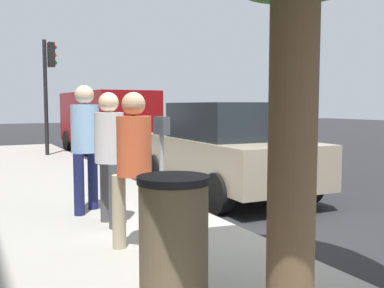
{
  "coord_description": "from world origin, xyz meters",
  "views": [
    {
      "loc": [
        -4.7,
        3.14,
        1.72
      ],
      "look_at": [
        1.06,
        0.18,
        1.16
      ],
      "focal_mm": 41.58,
      "sensor_mm": 36.0,
      "label": 1
    }
  ],
  "objects_px": {
    "pedestrian_at_meter": "(109,148)",
    "trash_bin": "(174,238)",
    "pedestrian_bystander": "(134,159)",
    "parked_sedan_near": "(225,148)",
    "traffic_signal": "(49,78)",
    "parking_meter": "(162,144)",
    "parking_officer": "(85,137)",
    "parked_van_far": "(106,118)"
  },
  "relations": [
    {
      "from": "parking_meter",
      "to": "pedestrian_at_meter",
      "type": "bearing_deg",
      "value": 106.34
    },
    {
      "from": "parked_sedan_near",
      "to": "trash_bin",
      "type": "height_order",
      "value": "parked_sedan_near"
    },
    {
      "from": "parking_meter",
      "to": "parked_van_far",
      "type": "height_order",
      "value": "parked_van_far"
    },
    {
      "from": "pedestrian_at_meter",
      "to": "parked_van_far",
      "type": "height_order",
      "value": "parked_van_far"
    },
    {
      "from": "pedestrian_bystander",
      "to": "trash_bin",
      "type": "height_order",
      "value": "pedestrian_bystander"
    },
    {
      "from": "pedestrian_bystander",
      "to": "traffic_signal",
      "type": "distance_m",
      "value": 10.19
    },
    {
      "from": "trash_bin",
      "to": "parked_van_far",
      "type": "bearing_deg",
      "value": -13.9
    },
    {
      "from": "pedestrian_bystander",
      "to": "parked_sedan_near",
      "type": "bearing_deg",
      "value": -2.65
    },
    {
      "from": "pedestrian_bystander",
      "to": "parked_sedan_near",
      "type": "distance_m",
      "value": 4.03
    },
    {
      "from": "pedestrian_at_meter",
      "to": "traffic_signal",
      "type": "bearing_deg",
      "value": 84.57
    },
    {
      "from": "parking_officer",
      "to": "parking_meter",
      "type": "bearing_deg",
      "value": 11.08
    },
    {
      "from": "traffic_signal",
      "to": "parked_sedan_near",
      "type": "bearing_deg",
      "value": -164.12
    },
    {
      "from": "parked_sedan_near",
      "to": "parked_van_far",
      "type": "xyz_separation_m",
      "value": [
        8.06,
        -0.0,
        0.36
      ]
    },
    {
      "from": "parking_meter",
      "to": "parked_sedan_near",
      "type": "distance_m",
      "value": 2.47
    },
    {
      "from": "pedestrian_at_meter",
      "to": "parked_van_far",
      "type": "bearing_deg",
      "value": 73.32
    },
    {
      "from": "parking_meter",
      "to": "parked_sedan_near",
      "type": "xyz_separation_m",
      "value": [
        1.47,
        -1.97,
        -0.27
      ]
    },
    {
      "from": "parking_officer",
      "to": "trash_bin",
      "type": "relative_size",
      "value": 1.84
    },
    {
      "from": "pedestrian_bystander",
      "to": "parking_officer",
      "type": "bearing_deg",
      "value": 44.32
    },
    {
      "from": "pedestrian_at_meter",
      "to": "parked_sedan_near",
      "type": "height_order",
      "value": "pedestrian_at_meter"
    },
    {
      "from": "parked_sedan_near",
      "to": "traffic_signal",
      "type": "distance_m",
      "value": 7.71
    },
    {
      "from": "parking_officer",
      "to": "parked_van_far",
      "type": "xyz_separation_m",
      "value": [
        8.93,
        -2.92,
        -0.01
      ]
    },
    {
      "from": "parking_meter",
      "to": "trash_bin",
      "type": "distance_m",
      "value": 2.92
    },
    {
      "from": "parking_officer",
      "to": "parked_sedan_near",
      "type": "xyz_separation_m",
      "value": [
        0.87,
        -2.92,
        -0.37
      ]
    },
    {
      "from": "pedestrian_bystander",
      "to": "trash_bin",
      "type": "bearing_deg",
      "value": -143.44
    },
    {
      "from": "pedestrian_at_meter",
      "to": "trash_bin",
      "type": "height_order",
      "value": "pedestrian_at_meter"
    },
    {
      "from": "pedestrian_at_meter",
      "to": "parking_officer",
      "type": "distance_m",
      "value": 0.86
    },
    {
      "from": "parked_sedan_near",
      "to": "traffic_signal",
      "type": "relative_size",
      "value": 1.24
    },
    {
      "from": "parking_meter",
      "to": "traffic_signal",
      "type": "height_order",
      "value": "traffic_signal"
    },
    {
      "from": "parking_officer",
      "to": "parked_van_far",
      "type": "distance_m",
      "value": 9.4
    },
    {
      "from": "pedestrian_bystander",
      "to": "parking_officer",
      "type": "height_order",
      "value": "parking_officer"
    },
    {
      "from": "parking_meter",
      "to": "parked_van_far",
      "type": "relative_size",
      "value": 0.27
    },
    {
      "from": "parking_meter",
      "to": "traffic_signal",
      "type": "bearing_deg",
      "value": 0.62
    },
    {
      "from": "trash_bin",
      "to": "pedestrian_bystander",
      "type": "bearing_deg",
      "value": -6.33
    },
    {
      "from": "parking_meter",
      "to": "parking_officer",
      "type": "distance_m",
      "value": 1.13
    },
    {
      "from": "parked_van_far",
      "to": "parking_meter",
      "type": "bearing_deg",
      "value": 168.33
    },
    {
      "from": "pedestrian_at_meter",
      "to": "trash_bin",
      "type": "bearing_deg",
      "value": -95.41
    },
    {
      "from": "pedestrian_at_meter",
      "to": "parked_sedan_near",
      "type": "bearing_deg",
      "value": 30.73
    },
    {
      "from": "parked_sedan_near",
      "to": "pedestrian_at_meter",
      "type": "bearing_deg",
      "value": 121.35
    },
    {
      "from": "pedestrian_bystander",
      "to": "parked_sedan_near",
      "type": "xyz_separation_m",
      "value": [
        2.82,
        -2.87,
        -0.25
      ]
    },
    {
      "from": "traffic_signal",
      "to": "trash_bin",
      "type": "bearing_deg",
      "value": 175.19
    },
    {
      "from": "parked_sedan_near",
      "to": "parking_meter",
      "type": "bearing_deg",
      "value": 126.7
    },
    {
      "from": "pedestrian_bystander",
      "to": "parked_sedan_near",
      "type": "height_order",
      "value": "pedestrian_bystander"
    }
  ]
}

